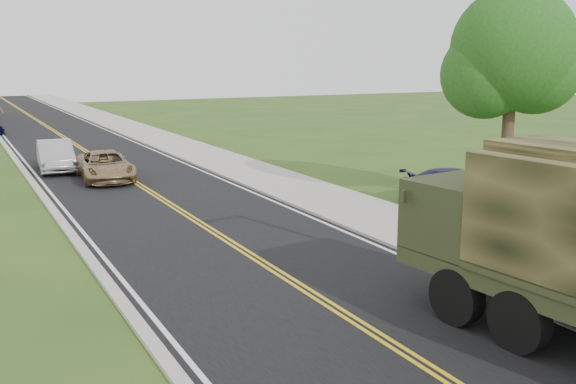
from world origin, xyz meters
TOP-DOWN VIEW (x-y plane):
  - road at (0.00, 40.00)m, footprint 8.00×120.00m
  - curb_right at (4.15, 40.00)m, footprint 0.30×120.00m
  - sidewalk_right at (5.90, 40.00)m, footprint 3.20×120.00m
  - curb_left at (-4.15, 40.00)m, footprint 0.30×120.00m
  - leafy_tree at (11.00, 10.01)m, footprint 4.83×4.50m
  - suv_champagne at (-1.04, 22.65)m, footprint 2.57×4.97m
  - sedan_silver at (-2.65, 26.45)m, footprint 1.96×4.72m
  - pickup_navy at (10.33, 11.75)m, footprint 4.69×2.85m

SIDE VIEW (x-z plane):
  - road at x=0.00m, z-range 0.00..0.01m
  - sidewalk_right at x=5.90m, z-range 0.00..0.10m
  - curb_left at x=-4.15m, z-range 0.00..0.10m
  - curb_right at x=4.15m, z-range 0.00..0.12m
  - pickup_navy at x=10.33m, z-range 0.00..1.27m
  - suv_champagne at x=-1.04m, z-range 0.00..1.34m
  - sedan_silver at x=-2.65m, z-range 0.00..1.52m
  - leafy_tree at x=11.00m, z-range 1.44..9.54m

